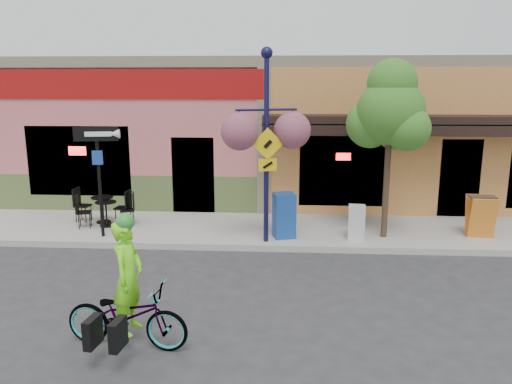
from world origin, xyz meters
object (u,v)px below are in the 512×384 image
bicycle (127,316)px  one_way_sign (100,183)px  lamp_post (266,148)px  street_tree (388,149)px  newspaper_box_grey (356,222)px  cyclist_rider (129,293)px  building (297,127)px  newspaper_box_blue (284,215)px

bicycle → one_way_sign: 5.34m
bicycle → lamp_post: lamp_post is taller
one_way_sign → street_tree: size_ratio=0.62×
lamp_post → newspaper_box_grey: size_ratio=5.38×
lamp_post → one_way_sign: lamp_post is taller
lamp_post → street_tree: lamp_post is taller
newspaper_box_grey → cyclist_rider: bearing=-122.1°
building → cyclist_rider: bearing=-102.9°
one_way_sign → newspaper_box_grey: size_ratio=3.22×
street_tree → one_way_sign: bearing=-176.8°
bicycle → newspaper_box_blue: newspaper_box_blue is taller
lamp_post → street_tree: (2.82, 0.53, -0.09)m
bicycle → cyclist_rider: size_ratio=1.11×
one_way_sign → building: bearing=42.6°
lamp_post → newspaper_box_grey: lamp_post is taller
building → lamp_post: bearing=-97.0°
newspaper_box_blue → bicycle: bearing=-130.2°
building → bicycle: (-2.65, -11.32, -1.77)m
building → newspaper_box_blue: size_ratio=16.79×
lamp_post → street_tree: bearing=-7.0°
bicycle → one_way_sign: bearing=31.2°
building → cyclist_rider: size_ratio=10.95×
one_way_sign → street_tree: (6.78, 0.37, 0.80)m
building → one_way_sign: bearing=-126.2°
one_way_sign → newspaper_box_blue: (4.38, 0.18, -0.78)m
newspaper_box_blue → newspaper_box_grey: newspaper_box_blue is taller
lamp_post → newspaper_box_grey: 2.80m
newspaper_box_grey → street_tree: bearing=25.0°
building → street_tree: (2.00, -6.15, 0.02)m
building → lamp_post: size_ratio=4.12×
newspaper_box_grey → newspaper_box_blue: bearing=-175.1°
building → bicycle: size_ratio=9.88×
bicycle → newspaper_box_blue: size_ratio=1.70×
cyclist_rider → newspaper_box_blue: cyclist_rider is taller
newspaper_box_blue → cyclist_rider: bearing=-129.7°
bicycle → street_tree: bearing=-34.8°
newspaper_box_grey → street_tree: (0.70, 0.24, 1.71)m
newspaper_box_blue → street_tree: size_ratio=0.26×
building → cyclist_rider: 11.70m
one_way_sign → newspaper_box_grey: bearing=-9.9°
cyclist_rider → street_tree: bearing=-34.5°
cyclist_rider → street_tree: (4.60, 5.17, 1.44)m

